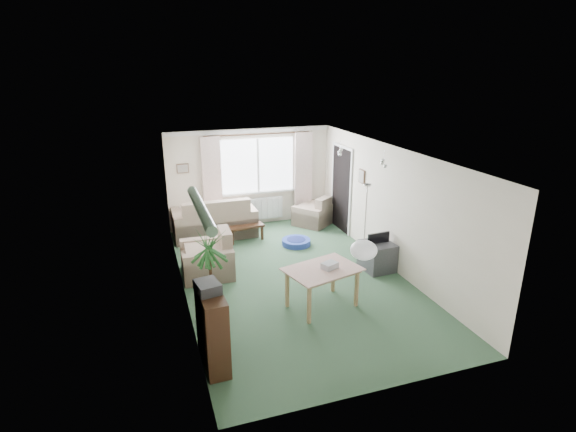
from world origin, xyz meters
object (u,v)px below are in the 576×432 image
object	(u,v)px
pet_bed	(296,242)
bookshelf	(212,328)
sofa	(214,216)
armchair_left	(207,253)
coffee_table	(244,232)
houseplant	(211,274)
tv_cube	(377,256)
dining_table	(322,288)
armchair_corner	(313,210)

from	to	relation	value
pet_bed	bookshelf	bearing A→B (deg)	-124.29
sofa	armchair_left	xyz separation A→B (m)	(-0.49, -2.05, -0.03)
armchair_left	coffee_table	size ratio (longest dim) A/B	1.19
houseplant	tv_cube	distance (m)	3.45
dining_table	tv_cube	distance (m)	1.87
bookshelf	houseplant	world-z (taller)	houseplant
dining_table	armchair_corner	bearing A→B (deg)	70.55
armchair_corner	houseplant	xyz separation A→B (m)	(-3.12, -3.54, 0.35)
sofa	tv_cube	distance (m)	3.96
bookshelf	pet_bed	bearing A→B (deg)	53.58
armchair_corner	coffee_table	xyz separation A→B (m)	(-1.88, -0.49, -0.18)
armchair_left	pet_bed	distance (m)	2.31
sofa	pet_bed	world-z (taller)	sofa
armchair_left	pet_bed	bearing A→B (deg)	114.01
bookshelf	pet_bed	world-z (taller)	bookshelf
sofa	tv_cube	world-z (taller)	sofa
armchair_corner	sofa	bearing A→B (deg)	-38.85
armchair_corner	houseplant	distance (m)	4.74
sofa	armchair_corner	world-z (taller)	sofa
sofa	armchair_left	size ratio (longest dim) A/B	1.93
bookshelf	coffee_table	bearing A→B (deg)	69.35
armchair_corner	tv_cube	distance (m)	2.87
armchair_left	dining_table	distance (m)	2.44
coffee_table	dining_table	distance (m)	3.40
houseplant	pet_bed	xyz separation A→B (m)	(2.26, 2.38, -0.66)
armchair_corner	dining_table	bearing A→B (deg)	32.28
houseplant	coffee_table	bearing A→B (deg)	67.86
coffee_table	dining_table	size ratio (longest dim) A/B	0.77
coffee_table	pet_bed	bearing A→B (deg)	-33.46
coffee_table	houseplant	size ratio (longest dim) A/B	0.57
houseplant	pet_bed	distance (m)	3.35
armchair_corner	armchair_left	xyz separation A→B (m)	(-2.98, -2.03, 0.07)
houseplant	dining_table	size ratio (longest dim) A/B	1.35
bookshelf	houseplant	bearing A→B (deg)	79.03
tv_cube	armchair_left	bearing A→B (deg)	161.47
armchair_corner	dining_table	world-z (taller)	armchair_corner
tv_cube	houseplant	bearing A→B (deg)	-172.42
sofa	armchair_left	bearing A→B (deg)	76.21
sofa	bookshelf	bearing A→B (deg)	79.88
armchair_left	bookshelf	size ratio (longest dim) A/B	0.91
coffee_table	houseplant	bearing A→B (deg)	-112.14
pet_bed	dining_table	bearing A→B (deg)	-100.51
armchair_left	tv_cube	world-z (taller)	armchair_left
armchair_corner	bookshelf	distance (m)	5.81
armchair_left	bookshelf	world-z (taller)	bookshelf
coffee_table	armchair_left	bearing A→B (deg)	-125.40
armchair_left	tv_cube	xyz separation A→B (m)	(3.20, -0.84, -0.16)
armchair_corner	pet_bed	world-z (taller)	armchair_corner
armchair_left	houseplant	bearing A→B (deg)	-3.78
armchair_corner	coffee_table	bearing A→B (deg)	-23.68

